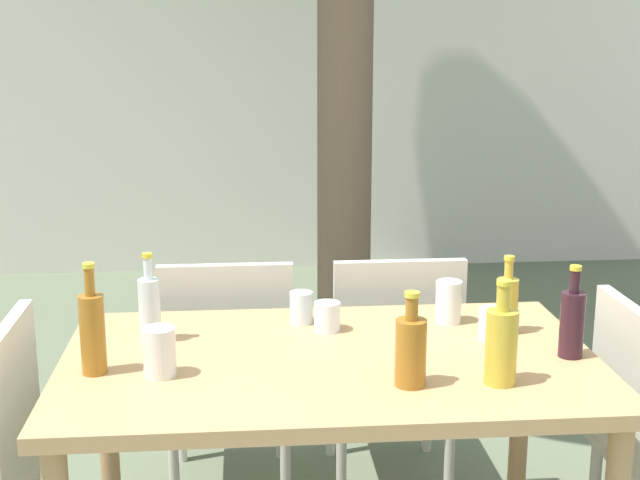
{
  "coord_description": "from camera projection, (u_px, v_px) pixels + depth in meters",
  "views": [
    {
      "loc": [
        -0.22,
        -2.23,
        1.63
      ],
      "look_at": [
        0.0,
        0.3,
        1.02
      ],
      "focal_mm": 50.0,
      "sensor_mm": 36.0,
      "label": 1
    }
  ],
  "objects": [
    {
      "name": "oil_cruet_4",
      "position": [
        501.0,
        344.0,
        2.19
      ],
      "size": [
        0.08,
        0.08,
        0.27
      ],
      "color": "gold",
      "rests_on": "dining_table_front"
    },
    {
      "name": "patio_chair_3",
      "position": [
        393.0,
        360.0,
        3.11
      ],
      "size": [
        0.44,
        0.44,
        0.88
      ],
      "rotation": [
        0.0,
        0.0,
        3.14
      ],
      "color": "beige",
      "rests_on": "ground_plane"
    },
    {
      "name": "patio_chair_2",
      "position": [
        228.0,
        365.0,
        3.07
      ],
      "size": [
        0.44,
        0.44,
        0.88
      ],
      "rotation": [
        0.0,
        0.0,
        3.14
      ],
      "color": "beige",
      "rests_on": "ground_plane"
    },
    {
      "name": "cafe_building_wall",
      "position": [
        275.0,
        62.0,
        5.89
      ],
      "size": [
        10.0,
        0.08,
        2.8
      ],
      "color": "silver",
      "rests_on": "ground_plane"
    },
    {
      "name": "water_bottle_5",
      "position": [
        150.0,
        308.0,
        2.48
      ],
      "size": [
        0.06,
        0.06,
        0.26
      ],
      "color": "silver",
      "rests_on": "dining_table_front"
    },
    {
      "name": "dining_table_front",
      "position": [
        330.0,
        387.0,
        2.41
      ],
      "size": [
        1.43,
        0.86,
        0.77
      ],
      "color": "tan",
      "rests_on": "ground_plane"
    },
    {
      "name": "wine_bottle_0",
      "position": [
        572.0,
        322.0,
        2.37
      ],
      "size": [
        0.06,
        0.06,
        0.25
      ],
      "color": "#331923",
      "rests_on": "dining_table_front"
    },
    {
      "name": "drinking_glass_4",
      "position": [
        490.0,
        324.0,
        2.5
      ],
      "size": [
        0.07,
        0.07,
        0.09
      ],
      "color": "white",
      "rests_on": "dining_table_front"
    },
    {
      "name": "drinking_glass_0",
      "position": [
        327.0,
        316.0,
        2.58
      ],
      "size": [
        0.08,
        0.08,
        0.09
      ],
      "color": "white",
      "rests_on": "dining_table_front"
    },
    {
      "name": "drinking_glass_3",
      "position": [
        301.0,
        308.0,
        2.65
      ],
      "size": [
        0.07,
        0.07,
        0.1
      ],
      "color": "silver",
      "rests_on": "dining_table_front"
    },
    {
      "name": "drinking_glass_2",
      "position": [
        449.0,
        302.0,
        2.65
      ],
      "size": [
        0.08,
        0.08,
        0.13
      ],
      "color": "white",
      "rests_on": "dining_table_front"
    },
    {
      "name": "oil_cruet_3",
      "position": [
        507.0,
        303.0,
        2.55
      ],
      "size": [
        0.06,
        0.06,
        0.23
      ],
      "color": "gold",
      "rests_on": "dining_table_front"
    },
    {
      "name": "drinking_glass_1",
      "position": [
        159.0,
        352.0,
        2.24
      ],
      "size": [
        0.08,
        0.08,
        0.13
      ],
      "color": "silver",
      "rests_on": "dining_table_front"
    },
    {
      "name": "amber_bottle_1",
      "position": [
        411.0,
        350.0,
        2.18
      ],
      "size": [
        0.08,
        0.08,
        0.24
      ],
      "color": "#9E661E",
      "rests_on": "dining_table_front"
    },
    {
      "name": "amber_bottle_2",
      "position": [
        93.0,
        331.0,
        2.25
      ],
      "size": [
        0.06,
        0.06,
        0.29
      ],
      "color": "#9E661E",
      "rests_on": "dining_table_front"
    }
  ]
}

